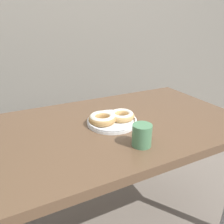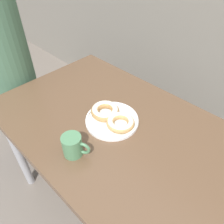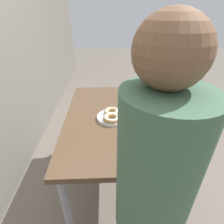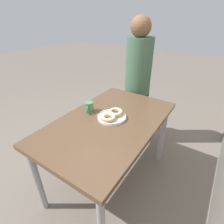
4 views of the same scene
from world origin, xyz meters
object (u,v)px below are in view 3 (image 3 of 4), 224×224
object	(u,v)px
dining_table	(112,123)
coffee_mug	(141,112)
person_figure	(151,205)
donut_plate	(112,116)

from	to	relation	value
dining_table	coffee_mug	bearing A→B (deg)	-96.15
person_figure	dining_table	bearing A→B (deg)	9.47
dining_table	donut_plate	xyz separation A→B (m)	(-0.05, 0.00, 0.10)
dining_table	person_figure	distance (m)	0.82
dining_table	person_figure	size ratio (longest dim) A/B	0.82
dining_table	coffee_mug	distance (m)	0.27
dining_table	coffee_mug	xyz separation A→B (m)	(-0.03, -0.23, 0.12)
donut_plate	coffee_mug	world-z (taller)	coffee_mug
dining_table	coffee_mug	size ratio (longest dim) A/B	11.25
donut_plate	coffee_mug	bearing A→B (deg)	-85.04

